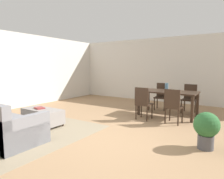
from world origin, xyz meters
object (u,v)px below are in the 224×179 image
object	(u,v)px
dining_chair_near_right	(173,104)
vase_centerpiece	(167,87)
potted_plant	(206,128)
book_on_ottoman	(39,108)
dining_table	(168,94)
dining_chair_far_left	(162,95)
dining_chair_near_left	(143,102)
dining_chair_far_right	(189,97)
ottoman_table	(43,116)

from	to	relation	value
dining_chair_near_right	vase_centerpiece	xyz separation A→B (m)	(-0.44, 0.81, 0.36)
potted_plant	book_on_ottoman	bearing A→B (deg)	-170.44
dining_table	dining_chair_far_left	xyz separation A→B (m)	(-0.47, 0.79, -0.15)
dining_chair_near_left	dining_chair_far_right	world-z (taller)	same
dining_table	potted_plant	world-z (taller)	dining_table
dining_table	dining_chair_near_left	distance (m)	0.95
dining_chair_near_left	book_on_ottoman	world-z (taller)	dining_chair_near_left
dining_chair_far_left	vase_centerpiece	size ratio (longest dim) A/B	3.93
ottoman_table	dining_chair_near_right	distance (m)	3.38
ottoman_table	potted_plant	distance (m)	3.81
dining_chair_near_left	dining_chair_far_left	size ratio (longest dim) A/B	1.00
dining_table	dining_chair_far_left	distance (m)	0.92
dining_chair_far_right	vase_centerpiece	bearing A→B (deg)	-122.66
dining_chair_near_left	vase_centerpiece	bearing A→B (deg)	65.38
dining_chair_near_left	vase_centerpiece	size ratio (longest dim) A/B	3.93
ottoman_table	dining_chair_near_left	bearing A→B (deg)	43.59
potted_plant	dining_chair_near_right	bearing A→B (deg)	127.44
ottoman_table	vase_centerpiece	xyz separation A→B (m)	(2.34, 2.71, 0.64)
dining_chair_far_right	vase_centerpiece	xyz separation A→B (m)	(-0.51, -0.79, 0.36)
vase_centerpiece	book_on_ottoman	bearing A→B (deg)	-131.87
dining_table	book_on_ottoman	distance (m)	3.69
ottoman_table	dining_table	bearing A→B (deg)	48.34
dining_chair_near_right	dining_chair_far_right	bearing A→B (deg)	87.71
dining_table	dining_chair_far_right	world-z (taller)	dining_chair_far_right
dining_chair_near_left	potted_plant	size ratio (longest dim) A/B	1.35
vase_centerpiece	potted_plant	bearing A→B (deg)	-55.80
dining_table	dining_chair_near_right	xyz separation A→B (m)	(0.39, -0.80, -0.15)
ottoman_table	book_on_ottoman	xyz separation A→B (m)	(-0.10, -0.01, 0.19)
book_on_ottoman	potted_plant	world-z (taller)	potted_plant
book_on_ottoman	potted_plant	bearing A→B (deg)	9.56
ottoman_table	vase_centerpiece	size ratio (longest dim) A/B	4.85
dining_chair_far_right	potted_plant	bearing A→B (deg)	-72.55
ottoman_table	dining_chair_near_right	world-z (taller)	dining_chair_near_right
dining_chair_far_left	dining_chair_near_right	bearing A→B (deg)	-61.53
ottoman_table	dining_chair_far_right	distance (m)	4.53
dining_chair_near_right	book_on_ottoman	size ratio (longest dim) A/B	3.54
vase_centerpiece	dining_chair_far_right	bearing A→B (deg)	57.34
vase_centerpiece	ottoman_table	bearing A→B (deg)	-130.86
book_on_ottoman	dining_chair_near_right	bearing A→B (deg)	33.51
ottoman_table	dining_chair_near_right	bearing A→B (deg)	34.22
dining_chair_near_left	vase_centerpiece	distance (m)	1.00
dining_chair_near_right	dining_chair_far_right	distance (m)	1.61
dining_chair_far_right	vase_centerpiece	world-z (taller)	vase_centerpiece
dining_chair_far_right	potted_plant	xyz separation A→B (m)	(0.90, -2.87, -0.12)
dining_chair_near_left	ottoman_table	bearing A→B (deg)	-136.41
dining_chair_near_left	dining_chair_far_left	distance (m)	1.62
dining_chair_far_left	potted_plant	world-z (taller)	dining_chair_far_left
dining_chair_near_right	book_on_ottoman	xyz separation A→B (m)	(-2.89, -1.91, -0.09)
dining_chair_near_right	dining_table	bearing A→B (deg)	116.21
ottoman_table	dining_chair_far_right	bearing A→B (deg)	50.84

